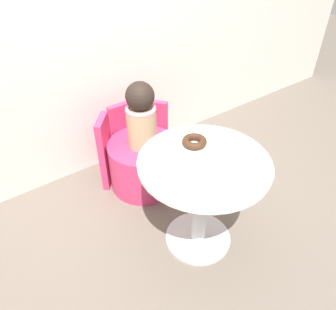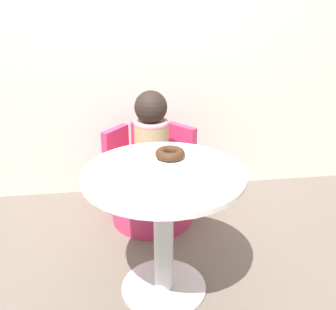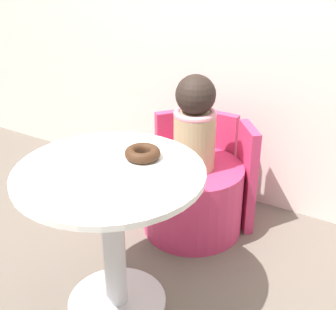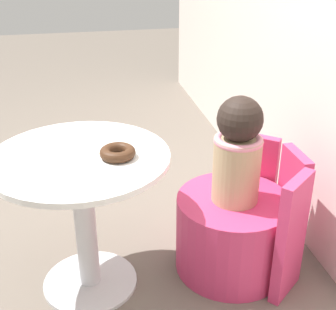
{
  "view_description": "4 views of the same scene",
  "coord_description": "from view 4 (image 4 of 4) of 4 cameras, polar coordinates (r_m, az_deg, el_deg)",
  "views": [
    {
      "loc": [
        -0.94,
        -1.09,
        1.83
      ],
      "look_at": [
        0.02,
        0.24,
        0.56
      ],
      "focal_mm": 35.0,
      "sensor_mm": 36.0,
      "label": 1
    },
    {
      "loc": [
        -0.14,
        -1.66,
        1.45
      ],
      "look_at": [
        0.13,
        0.29,
        0.62
      ],
      "focal_mm": 42.0,
      "sensor_mm": 36.0,
      "label": 2
    },
    {
      "loc": [
        1.08,
        -1.31,
        1.54
      ],
      "look_at": [
        0.09,
        0.35,
        0.59
      ],
      "focal_mm": 50.0,
      "sensor_mm": 36.0,
      "label": 3
    },
    {
      "loc": [
        1.84,
        -0.05,
        1.53
      ],
      "look_at": [
        0.01,
        0.34,
        0.62
      ],
      "focal_mm": 50.0,
      "sensor_mm": 36.0,
      "label": 4
    }
  ],
  "objects": [
    {
      "name": "ground_plane",
      "position": [
        2.39,
        -8.35,
        -14.1
      ],
      "size": [
        12.0,
        12.0,
        0.0
      ],
      "primitive_type": "plane",
      "color": "#665B51"
    },
    {
      "name": "round_table",
      "position": [
        2.06,
        -10.37,
        -4.81
      ],
      "size": [
        0.76,
        0.76,
        0.68
      ],
      "color": "silver",
      "rests_on": "ground_plane"
    },
    {
      "name": "tub_chair",
      "position": [
        2.32,
        7.78,
        -9.42
      ],
      "size": [
        0.54,
        0.54,
        0.39
      ],
      "color": "#C63360",
      "rests_on": "ground_plane"
    },
    {
      "name": "booth_backrest",
      "position": [
        2.34,
        13.17,
        -6.52
      ],
      "size": [
        0.64,
        0.23,
        0.6
      ],
      "color": "#C63360",
      "rests_on": "ground_plane"
    },
    {
      "name": "child_figure",
      "position": [
        2.1,
        8.5,
        0.49
      ],
      "size": [
        0.22,
        0.22,
        0.5
      ],
      "color": "tan",
      "rests_on": "tub_chair"
    },
    {
      "name": "donut",
      "position": [
        1.92,
        -6.16,
        0.31
      ],
      "size": [
        0.15,
        0.15,
        0.04
      ],
      "color": "#3D2314",
      "rests_on": "round_table"
    },
    {
      "name": "paper_napkin",
      "position": [
        1.99,
        -14.38,
        -0.02
      ],
      "size": [
        0.14,
        0.14,
        0.01
      ],
      "color": "silver",
      "rests_on": "round_table"
    }
  ]
}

